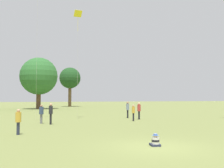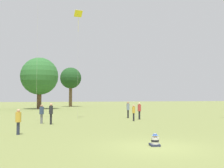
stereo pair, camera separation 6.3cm
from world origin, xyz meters
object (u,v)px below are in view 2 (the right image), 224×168
at_px(seated_toddler, 155,141).
at_px(kite_1, 78,19).
at_px(person_standing_2, 18,119).
at_px(person_standing_5, 134,111).
at_px(distant_tree_0, 71,78).
at_px(person_standing_0, 128,108).
at_px(distant_tree_2, 40,76).
at_px(person_standing_1, 51,112).
at_px(person_standing_6, 139,109).
at_px(person_standing_4, 42,112).

xyz_separation_m(seated_toddler, kite_1, (-0.44, 16.05, 10.35)).
xyz_separation_m(person_standing_2, person_standing_5, (10.32, 6.41, 0.03)).
distance_m(kite_1, distant_tree_0, 41.55).
relative_size(seated_toddler, person_standing_0, 0.34).
bearing_deg(distant_tree_2, person_standing_5, -77.51).
height_order(person_standing_0, person_standing_1, person_standing_0).
relative_size(person_standing_6, kite_1, 0.15).
xyz_separation_m(person_standing_5, distant_tree_0, (1.46, 44.62, 6.40)).
relative_size(kite_1, distant_tree_2, 1.09).
bearing_deg(person_standing_5, kite_1, -18.66).
bearing_deg(person_standing_5, seated_toddler, 90.05).
height_order(person_standing_0, person_standing_6, person_standing_0).
xyz_separation_m(person_standing_6, kite_1, (-6.05, 2.08, 9.53)).
relative_size(seated_toddler, distant_tree_2, 0.06).
bearing_deg(person_standing_2, distant_tree_0, -10.13).
height_order(kite_1, distant_tree_0, kite_1).
bearing_deg(seated_toddler, distant_tree_0, 96.21).
height_order(person_standing_1, person_standing_2, person_standing_1).
relative_size(person_standing_4, person_standing_6, 0.94).
distance_m(person_standing_2, distant_tree_0, 52.76).
distance_m(person_standing_1, person_standing_5, 7.88).
height_order(person_standing_4, distant_tree_0, distant_tree_0).
bearing_deg(person_standing_4, person_standing_2, 41.94).
relative_size(person_standing_0, person_standing_6, 1.03).
distance_m(seated_toddler, person_standing_6, 15.08).
xyz_separation_m(person_standing_0, person_standing_4, (-9.49, -3.45, -0.12)).
xyz_separation_m(person_standing_0, person_standing_1, (-8.79, -4.48, -0.03)).
relative_size(person_standing_5, kite_1, 0.14).
xyz_separation_m(person_standing_4, kite_1, (3.82, 3.35, 9.61)).
bearing_deg(person_standing_1, person_standing_2, -134.62).
height_order(seated_toddler, distant_tree_0, distant_tree_0).
bearing_deg(person_standing_0, distant_tree_0, -145.85).
xyz_separation_m(seated_toddler, person_standing_1, (-3.56, 11.67, 0.84)).
bearing_deg(person_standing_2, kite_1, -26.18).
height_order(seated_toddler, person_standing_5, person_standing_5).
xyz_separation_m(person_standing_4, distant_tree_2, (1.47, 31.60, 5.68)).
bearing_deg(person_standing_1, person_standing_5, -15.98).
bearing_deg(kite_1, person_standing_1, 96.84).
bearing_deg(distant_tree_2, seated_toddler, -86.40).
height_order(person_standing_6, distant_tree_0, distant_tree_0).
height_order(person_standing_1, kite_1, kite_1).
xyz_separation_m(person_standing_1, distant_tree_0, (9.30, 45.33, 6.28)).
xyz_separation_m(seated_toddler, distant_tree_2, (-2.79, 44.30, 6.43)).
distance_m(person_standing_0, person_standing_1, 9.87).
height_order(person_standing_2, kite_1, kite_1).
distance_m(person_standing_1, person_standing_6, 9.45).
distance_m(person_standing_1, person_standing_4, 1.25).
distance_m(seated_toddler, person_standing_1, 12.23).
distance_m(person_standing_2, distant_tree_2, 38.88).
distance_m(person_standing_2, person_standing_6, 14.12).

